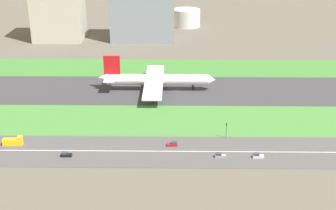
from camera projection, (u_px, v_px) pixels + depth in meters
ground_plane at (176, 90)px, 266.17m from camera, size 800.00×800.00×0.00m
runway at (176, 90)px, 266.15m from camera, size 280.00×46.00×0.10m
grass_median_north at (176, 68)px, 304.11m from camera, size 280.00×36.00×0.10m
grass_median_south at (177, 120)px, 228.19m from camera, size 280.00×36.00×0.10m
highway at (177, 151)px, 198.56m from camera, size 280.00×28.00×0.10m
highway_centerline at (177, 151)px, 198.54m from camera, size 266.00×0.50×0.01m
airliner at (155, 80)px, 263.96m from camera, size 65.00×56.00×19.70m
car_0 at (258, 156)px, 193.19m from camera, size 4.40×1.80×2.00m
car_4 at (220, 156)px, 193.38m from camera, size 4.40×1.80×2.00m
truck_0 at (13, 142)px, 203.44m from camera, size 8.40×2.50×4.00m
car_2 at (173, 144)px, 202.88m from camera, size 4.40×1.80×2.00m
car_1 at (66, 155)px, 194.16m from camera, size 4.40×1.80×2.00m
traffic_light at (226, 129)px, 208.72m from camera, size 0.36×0.50×7.20m
terminal_building at (58, 4)px, 362.49m from camera, size 36.62×30.99×54.79m
hangar_building at (143, 9)px, 363.26m from camera, size 48.01×28.13×46.47m
fuel_tank_west at (153, 18)px, 411.04m from camera, size 18.76×18.76×13.65m
fuel_tank_centre at (186, 18)px, 410.49m from camera, size 23.42×23.42×14.71m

